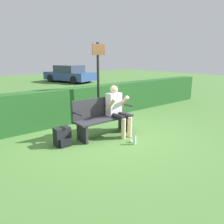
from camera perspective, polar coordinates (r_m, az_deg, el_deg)
ground_plane at (r=5.50m, az=-1.88°, el=-6.16°), size 40.00×40.00×0.00m
hedge_back at (r=6.64m, az=-10.16°, el=1.82°), size 12.00×0.48×1.02m
park_bench at (r=5.41m, az=-2.35°, el=-1.31°), size 1.53×0.46×0.94m
person_seated at (r=5.45m, az=1.31°, el=1.01°), size 0.50×0.65×1.22m
backpack at (r=5.00m, az=-12.78°, el=-6.35°), size 0.34×0.31×0.41m
water_bottle at (r=4.97m, az=5.92°, el=-7.22°), size 0.07×0.07×0.22m
signpost at (r=6.24m, az=-3.60°, el=8.98°), size 0.42×0.09×2.30m
parked_car at (r=17.22m, az=-11.06°, el=9.69°), size 2.84×4.25×1.27m
litter_crumple at (r=5.10m, az=4.95°, el=-7.52°), size 0.07×0.07×0.07m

